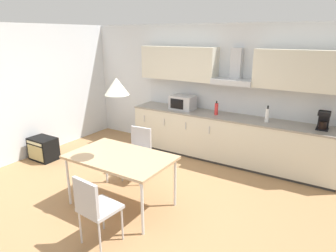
{
  "coord_description": "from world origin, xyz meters",
  "views": [
    {
      "loc": [
        2.5,
        -3.09,
        2.36
      ],
      "look_at": [
        0.16,
        0.66,
        1.0
      ],
      "focal_mm": 32.0,
      "sensor_mm": 36.0,
      "label": 1
    }
  ],
  "objects_px": {
    "chair_near_right": "(94,205)",
    "pendant_lamp": "(117,86)",
    "microwave": "(183,103)",
    "dining_table": "(120,159)",
    "guitar_amp": "(43,149)",
    "bottle_red": "(216,109)",
    "bottle_white": "(267,115)",
    "chair_far_left": "(138,148)",
    "coffee_maker": "(324,120)"
  },
  "relations": [
    {
      "from": "chair_near_right",
      "to": "pendant_lamp",
      "type": "xyz_separation_m",
      "value": [
        -0.31,
        0.83,
        1.19
      ]
    },
    {
      "from": "microwave",
      "to": "dining_table",
      "type": "bearing_deg",
      "value": -82.38
    },
    {
      "from": "microwave",
      "to": "guitar_amp",
      "type": "height_order",
      "value": "microwave"
    },
    {
      "from": "bottle_red",
      "to": "dining_table",
      "type": "height_order",
      "value": "bottle_red"
    },
    {
      "from": "bottle_red",
      "to": "guitar_amp",
      "type": "xyz_separation_m",
      "value": [
        -2.82,
        -1.82,
        -0.79
      ]
    },
    {
      "from": "bottle_white",
      "to": "chair_far_left",
      "type": "bearing_deg",
      "value": -139.66
    },
    {
      "from": "dining_table",
      "to": "chair_far_left",
      "type": "relative_size",
      "value": 1.64
    },
    {
      "from": "chair_near_right",
      "to": "pendant_lamp",
      "type": "distance_m",
      "value": 1.48
    },
    {
      "from": "bottle_white",
      "to": "guitar_amp",
      "type": "relative_size",
      "value": 0.56
    },
    {
      "from": "chair_far_left",
      "to": "pendant_lamp",
      "type": "relative_size",
      "value": 2.72
    },
    {
      "from": "chair_far_left",
      "to": "pendant_lamp",
      "type": "height_order",
      "value": "pendant_lamp"
    },
    {
      "from": "bottle_red",
      "to": "dining_table",
      "type": "relative_size",
      "value": 0.19
    },
    {
      "from": "coffee_maker",
      "to": "chair_near_right",
      "type": "relative_size",
      "value": 0.34
    },
    {
      "from": "chair_far_left",
      "to": "pendant_lamp",
      "type": "xyz_separation_m",
      "value": [
        0.33,
        -0.83,
        1.19
      ]
    },
    {
      "from": "microwave",
      "to": "bottle_white",
      "type": "bearing_deg",
      "value": -0.82
    },
    {
      "from": "bottle_white",
      "to": "chair_near_right",
      "type": "height_order",
      "value": "bottle_white"
    },
    {
      "from": "chair_near_right",
      "to": "bottle_red",
      "type": "bearing_deg",
      "value": 87.67
    },
    {
      "from": "bottle_red",
      "to": "bottle_white",
      "type": "height_order",
      "value": "bottle_white"
    },
    {
      "from": "chair_near_right",
      "to": "pendant_lamp",
      "type": "height_order",
      "value": "pendant_lamp"
    },
    {
      "from": "chair_far_left",
      "to": "guitar_amp",
      "type": "height_order",
      "value": "chair_far_left"
    },
    {
      "from": "guitar_amp",
      "to": "pendant_lamp",
      "type": "bearing_deg",
      "value": -10.79
    },
    {
      "from": "chair_near_right",
      "to": "coffee_maker",
      "type": "bearing_deg",
      "value": 58.4
    },
    {
      "from": "chair_far_left",
      "to": "bottle_white",
      "type": "bearing_deg",
      "value": 40.34
    },
    {
      "from": "coffee_maker",
      "to": "guitar_amp",
      "type": "distance_m",
      "value": 5.06
    },
    {
      "from": "chair_near_right",
      "to": "guitar_amp",
      "type": "relative_size",
      "value": 1.67
    },
    {
      "from": "microwave",
      "to": "chair_near_right",
      "type": "bearing_deg",
      "value": -78.77
    },
    {
      "from": "dining_table",
      "to": "chair_near_right",
      "type": "xyz_separation_m",
      "value": [
        0.31,
        -0.83,
        -0.18
      ]
    },
    {
      "from": "coffee_maker",
      "to": "bottle_white",
      "type": "distance_m",
      "value": 0.87
    },
    {
      "from": "microwave",
      "to": "chair_near_right",
      "type": "xyz_separation_m",
      "value": [
        0.62,
        -3.13,
        -0.5
      ]
    },
    {
      "from": "chair_far_left",
      "to": "guitar_amp",
      "type": "xyz_separation_m",
      "value": [
        -2.05,
        -0.37,
        -0.31
      ]
    },
    {
      "from": "pendant_lamp",
      "to": "chair_near_right",
      "type": "bearing_deg",
      "value": -69.24
    },
    {
      "from": "chair_near_right",
      "to": "chair_far_left",
      "type": "distance_m",
      "value": 1.77
    },
    {
      "from": "coffee_maker",
      "to": "pendant_lamp",
      "type": "relative_size",
      "value": 0.94
    },
    {
      "from": "pendant_lamp",
      "to": "chair_far_left",
      "type": "bearing_deg",
      "value": 111.66
    },
    {
      "from": "microwave",
      "to": "chair_far_left",
      "type": "height_order",
      "value": "microwave"
    },
    {
      "from": "coffee_maker",
      "to": "dining_table",
      "type": "height_order",
      "value": "coffee_maker"
    },
    {
      "from": "microwave",
      "to": "chair_far_left",
      "type": "distance_m",
      "value": 1.56
    },
    {
      "from": "dining_table",
      "to": "coffee_maker",
      "type": "bearing_deg",
      "value": 45.94
    },
    {
      "from": "bottle_white",
      "to": "coffee_maker",
      "type": "bearing_deg",
      "value": 3.33
    },
    {
      "from": "coffee_maker",
      "to": "microwave",
      "type": "bearing_deg",
      "value": -179.41
    },
    {
      "from": "chair_near_right",
      "to": "guitar_amp",
      "type": "distance_m",
      "value": 2.99
    },
    {
      "from": "microwave",
      "to": "chair_far_left",
      "type": "relative_size",
      "value": 0.55
    },
    {
      "from": "dining_table",
      "to": "guitar_amp",
      "type": "distance_m",
      "value": 2.47
    },
    {
      "from": "dining_table",
      "to": "bottle_white",
      "type": "bearing_deg",
      "value": 58.74
    },
    {
      "from": "bottle_red",
      "to": "bottle_white",
      "type": "xyz_separation_m",
      "value": [
        0.94,
        0.01,
        0.01
      ]
    },
    {
      "from": "bottle_white",
      "to": "guitar_amp",
      "type": "height_order",
      "value": "bottle_white"
    },
    {
      "from": "guitar_amp",
      "to": "pendant_lamp",
      "type": "xyz_separation_m",
      "value": [
        2.38,
        -0.45,
        1.5
      ]
    },
    {
      "from": "chair_far_left",
      "to": "microwave",
      "type": "bearing_deg",
      "value": 89.24
    },
    {
      "from": "chair_far_left",
      "to": "pendant_lamp",
      "type": "bearing_deg",
      "value": -68.34
    },
    {
      "from": "bottle_red",
      "to": "guitar_amp",
      "type": "relative_size",
      "value": 0.51
    }
  ]
}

